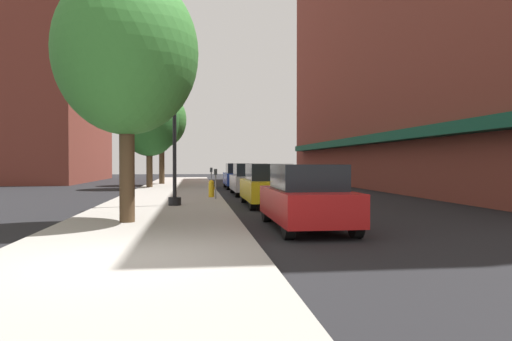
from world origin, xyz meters
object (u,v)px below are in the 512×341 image
Objects in this scene: lamppost at (174,122)px; car_blue at (238,176)px; parking_meter_far at (216,180)px; tree_near at (149,123)px; car_red at (306,198)px; car_yellow at (268,185)px; fire_hydrant at (211,188)px; tree_far at (126,53)px; parking_meter_near at (211,176)px; tree_mid at (162,120)px; car_silver at (250,180)px.

car_blue is (3.59, 13.32, -2.39)m from lamppost.
parking_meter_far is 0.21× the size of tree_near.
tree_near is 1.49× the size of car_red.
parking_meter_far is 0.30× the size of car_yellow.
lamppost is at bearing -119.90° from parking_meter_far.
parking_meter_far is 0.30× the size of car_blue.
fire_hydrant is 10.07m from tree_far.
lamppost is at bearing -103.31° from car_blue.
parking_meter_near is 0.19× the size of tree_mid.
tree_near is (-3.83, 4.92, 3.35)m from parking_meter_near.
parking_meter_near is 0.20× the size of tree_far.
fire_hydrant is 0.18× the size of car_red.
car_red is 19.23m from car_blue.
fire_hydrant is 0.11× the size of tree_mid.
tree_far reaches higher than car_blue.
parking_meter_near is at bearing 99.69° from car_red.
tree_near is (-2.20, 13.50, 1.10)m from lamppost.
car_red is at bearing -73.41° from tree_near.
car_silver is at bearing -41.15° from parking_meter_near.
tree_near reaches higher than car_silver.
parking_meter_far is 10.66m from car_blue.
car_yellow is (0.00, 6.49, 0.00)m from car_red.
parking_meter_near is at bearing 140.26° from car_silver.
car_silver is at bearing 68.40° from tree_far.
lamppost is at bearing 123.28° from car_red.
lamppost is 0.92× the size of tree_near.
car_red is at bearing -88.25° from car_blue.
tree_near reaches higher than car_red.
tree_near is at bearing -95.44° from tree_mid.
car_blue is (4.63, 18.13, -3.80)m from tree_far.
parking_meter_near is 14.62m from car_red.
parking_meter_near is at bearing 78.69° from tree_far.
car_silver is at bearing -64.95° from tree_mid.
lamppost reaches higher than fire_hydrant.
tree_mid is at bearing 84.56° from tree_near.
parking_meter_near is at bearing 90.00° from parking_meter_far.
parking_meter_far is 0.30× the size of car_red.
car_red is (1.95, -14.49, -0.14)m from parking_meter_near.
lamppost is 4.35m from car_yellow.
parking_meter_far is (0.14, -1.19, 0.43)m from fire_hydrant.
lamppost is 1.37× the size of car_silver.
fire_hydrant is at bearing 69.68° from lamppost.
car_silver is at bearing 53.63° from fire_hydrant.
tree_mid is at bearing 109.21° from parking_meter_near.
car_yellow is 12.74m from car_blue.
car_yellow is at bearing -58.83° from fire_hydrant.
tree_far is at bearing -106.00° from fire_hydrant.
tree_near is 1.49× the size of car_silver.
parking_meter_near reaches higher than fire_hydrant.
car_blue reaches higher than fire_hydrant.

